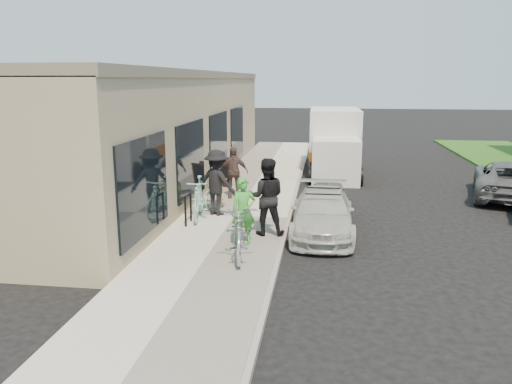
{
  "coord_description": "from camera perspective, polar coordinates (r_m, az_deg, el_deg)",
  "views": [
    {
      "loc": [
        0.48,
        -10.44,
        3.94
      ],
      "look_at": [
        -1.26,
        2.18,
        1.05
      ],
      "focal_mm": 35.0,
      "sensor_mm": 36.0,
      "label": 1
    }
  ],
  "objects": [
    {
      "name": "cruiser_bike_c",
      "position": [
        15.32,
        -4.15,
        0.24
      ],
      "size": [
        0.72,
        1.63,
        0.95
      ],
      "primitive_type": "imported",
      "rotation": [
        0.0,
        0.0,
        0.18
      ],
      "color": "yellow",
      "rests_on": "sidewalk"
    },
    {
      "name": "sandwich_board",
      "position": [
        17.9,
        -3.62,
        1.99
      ],
      "size": [
        0.69,
        0.69,
        0.87
      ],
      "rotation": [
        0.0,
        0.0,
        0.37
      ],
      "color": "black",
      "rests_on": "sidewalk"
    },
    {
      "name": "moving_truck",
      "position": [
        21.56,
        8.94,
        5.32
      ],
      "size": [
        2.14,
        5.51,
        2.69
      ],
      "rotation": [
        0.0,
        0.0,
        0.01
      ],
      "color": "silver",
      "rests_on": "ground"
    },
    {
      "name": "sidewalk",
      "position": [
        14.2,
        -2.53,
        -3.02
      ],
      "size": [
        3.0,
        34.0,
        0.15
      ],
      "primitive_type": "cube",
      "color": "beige",
      "rests_on": "ground"
    },
    {
      "name": "curb",
      "position": [
        14.02,
        3.73,
        -3.29
      ],
      "size": [
        0.12,
        34.0,
        0.13
      ],
      "primitive_type": "cube",
      "color": "gray",
      "rests_on": "ground"
    },
    {
      "name": "far_car_gray",
      "position": [
        18.84,
        26.85,
        1.27
      ],
      "size": [
        3.2,
        4.91,
        1.26
      ],
      "primitive_type": "imported",
      "rotation": [
        0.0,
        0.0,
        2.88
      ],
      "color": "#56585B",
      "rests_on": "ground"
    },
    {
      "name": "bystander_a",
      "position": [
        14.14,
        -4.49,
        1.09
      ],
      "size": [
        1.38,
        1.12,
        1.87
      ],
      "primitive_type": "imported",
      "rotation": [
        0.0,
        0.0,
        2.73
      ],
      "color": "black",
      "rests_on": "sidewalk"
    },
    {
      "name": "bystander_b",
      "position": [
        16.22,
        -2.65,
        2.28
      ],
      "size": [
        1.04,
        0.6,
        1.67
      ],
      "primitive_type": "imported",
      "rotation": [
        0.0,
        0.0,
        0.2
      ],
      "color": "brown",
      "rests_on": "sidewalk"
    },
    {
      "name": "tandem_bike",
      "position": [
        10.97,
        -1.87,
        -4.11
      ],
      "size": [
        1.17,
        2.39,
        1.2
      ],
      "primitive_type": "imported",
      "rotation": [
        0.0,
        0.0,
        0.17
      ],
      "color": "silver",
      "rests_on": "sidewalk"
    },
    {
      "name": "cruiser_bike_a",
      "position": [
        13.9,
        -6.58,
        -0.69
      ],
      "size": [
        0.8,
        1.96,
        1.14
      ],
      "primitive_type": "imported",
      "rotation": [
        0.0,
        0.0,
        0.14
      ],
      "color": "#96DFD4",
      "rests_on": "sidewalk"
    },
    {
      "name": "woman_rider",
      "position": [
        11.66,
        -1.43,
        -2.18
      ],
      "size": [
        0.66,
        0.55,
        1.56
      ],
      "primitive_type": "imported",
      "rotation": [
        0.0,
        0.0,
        0.37
      ],
      "color": "green",
      "rests_on": "sidewalk"
    },
    {
      "name": "storefront",
      "position": [
        19.38,
        -9.45,
        7.24
      ],
      "size": [
        3.6,
        20.0,
        4.22
      ],
      "color": "tan",
      "rests_on": "ground"
    },
    {
      "name": "bike_rack",
      "position": [
        13.39,
        -7.77,
        -1.62
      ],
      "size": [
        0.06,
        0.57,
        0.81
      ],
      "rotation": [
        0.0,
        0.0,
        -0.01
      ],
      "color": "black",
      "rests_on": "sidewalk"
    },
    {
      "name": "ground",
      "position": [
        11.17,
        4.91,
        -7.92
      ],
      "size": [
        120.0,
        120.0,
        0.0
      ],
      "primitive_type": "plane",
      "color": "black",
      "rests_on": "ground"
    },
    {
      "name": "man_standing",
      "position": [
        12.28,
        1.18,
        -0.54
      ],
      "size": [
        1.0,
        0.82,
        1.92
      ],
      "primitive_type": "imported",
      "rotation": [
        0.0,
        0.0,
        3.24
      ],
      "color": "black",
      "rests_on": "sidewalk"
    },
    {
      "name": "cruiser_bike_b",
      "position": [
        15.25,
        -4.73,
        -0.04
      ],
      "size": [
        0.73,
        1.63,
        0.83
      ],
      "primitive_type": "imported",
      "rotation": [
        0.0,
        0.0,
        -0.12
      ],
      "color": "#96DFD4",
      "rests_on": "sidewalk"
    },
    {
      "name": "sedan_silver",
      "position": [
        14.57,
        8.26,
        -0.97
      ],
      "size": [
        1.28,
        3.02,
        1.02
      ],
      "primitive_type": "imported",
      "rotation": [
        0.0,
        0.0,
        0.03
      ],
      "color": "gray",
      "rests_on": "ground"
    },
    {
      "name": "sedan_white",
      "position": [
        13.02,
        7.63,
        -2.37
      ],
      "size": [
        1.58,
        3.86,
        1.16
      ],
      "rotation": [
        0.0,
        0.0,
        -0.0
      ],
      "color": "#BABAB6",
      "rests_on": "ground"
    }
  ]
}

